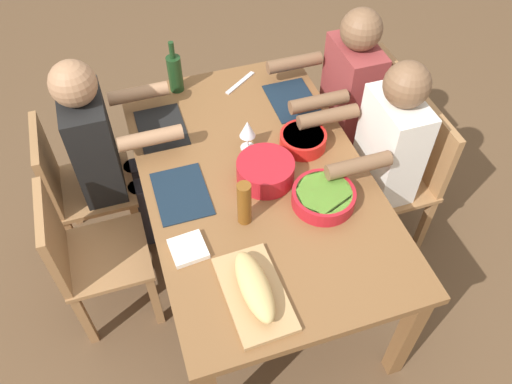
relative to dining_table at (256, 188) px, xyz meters
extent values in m
plane|color=brown|center=(0.00, 0.00, -0.66)|extent=(8.00, 8.00, 0.00)
cube|color=brown|center=(0.00, 0.00, 0.06)|extent=(1.65, 1.02, 0.04)
cube|color=brown|center=(-0.77, -0.45, -0.31)|extent=(0.07, 0.07, 0.70)
cube|color=brown|center=(-0.77, 0.45, -0.31)|extent=(0.07, 0.07, 0.70)
cube|color=brown|center=(0.77, 0.45, -0.31)|extent=(0.07, 0.07, 0.70)
cube|color=#9E7044|center=(0.00, -0.75, -0.22)|extent=(0.40, 0.40, 0.03)
cube|color=#9E7044|center=(0.00, -0.93, -0.01)|extent=(0.38, 0.04, 0.40)
cube|color=#9E7044|center=(-0.17, -0.58, -0.44)|extent=(0.04, 0.04, 0.42)
cube|color=#9E7044|center=(0.17, -0.58, -0.44)|extent=(0.04, 0.04, 0.42)
cube|color=#9E7044|center=(-0.17, -0.92, -0.44)|extent=(0.04, 0.04, 0.42)
cube|color=#9E7044|center=(0.17, -0.92, -0.44)|extent=(0.04, 0.04, 0.42)
cube|color=#9E7044|center=(-0.45, -0.75, -0.22)|extent=(0.40, 0.40, 0.03)
cube|color=#9E7044|center=(-0.45, -0.93, -0.01)|extent=(0.38, 0.04, 0.40)
cube|color=#9E7044|center=(-0.62, -0.58, -0.44)|extent=(0.04, 0.04, 0.42)
cube|color=#9E7044|center=(-0.28, -0.58, -0.44)|extent=(0.04, 0.04, 0.42)
cube|color=#9E7044|center=(-0.62, -0.92, -0.44)|extent=(0.04, 0.04, 0.42)
cube|color=#9E7044|center=(-0.28, -0.92, -0.44)|extent=(0.04, 0.04, 0.42)
cylinder|color=#2D2D38|center=(-0.53, -0.53, -0.43)|extent=(0.11, 0.11, 0.45)
cylinder|color=#2D2D38|center=(-0.37, -0.53, -0.43)|extent=(0.11, 0.11, 0.45)
cube|color=black|center=(-0.45, -0.69, 0.07)|extent=(0.34, 0.20, 0.55)
cylinder|color=#9E7251|center=(-0.62, -0.42, 0.19)|extent=(0.07, 0.30, 0.07)
cylinder|color=#9E7251|center=(-0.28, -0.42, 0.19)|extent=(0.07, 0.30, 0.07)
sphere|color=#9E7251|center=(-0.45, -0.69, 0.44)|extent=(0.21, 0.21, 0.21)
cube|color=#9E7044|center=(-0.45, 0.75, -0.22)|extent=(0.40, 0.40, 0.03)
cube|color=#9E7044|center=(-0.45, 0.93, -0.01)|extent=(0.38, 0.04, 0.40)
cube|color=#9E7044|center=(-0.28, 0.58, -0.44)|extent=(0.04, 0.04, 0.42)
cube|color=#9E7044|center=(-0.62, 0.58, -0.44)|extent=(0.04, 0.04, 0.42)
cube|color=#9E7044|center=(-0.28, 0.92, -0.44)|extent=(0.04, 0.04, 0.42)
cube|color=#9E7044|center=(-0.62, 0.92, -0.44)|extent=(0.04, 0.04, 0.42)
cylinder|color=#2D2D38|center=(-0.37, 0.53, -0.43)|extent=(0.11, 0.11, 0.45)
cylinder|color=#2D2D38|center=(-0.53, 0.53, -0.43)|extent=(0.11, 0.11, 0.45)
cube|color=maroon|center=(-0.45, 0.69, 0.07)|extent=(0.34, 0.20, 0.55)
cylinder|color=brown|center=(-0.28, 0.42, 0.19)|extent=(0.07, 0.30, 0.07)
cylinder|color=brown|center=(-0.62, 0.42, 0.19)|extent=(0.07, 0.30, 0.07)
sphere|color=brown|center=(-0.45, 0.69, 0.44)|extent=(0.21, 0.21, 0.21)
cube|color=#9E7044|center=(0.00, 0.75, -0.22)|extent=(0.40, 0.40, 0.03)
cube|color=#9E7044|center=(0.00, 0.93, -0.01)|extent=(0.38, 0.04, 0.40)
cube|color=#9E7044|center=(0.17, 0.58, -0.44)|extent=(0.04, 0.04, 0.42)
cube|color=#9E7044|center=(-0.17, 0.58, -0.44)|extent=(0.04, 0.04, 0.42)
cube|color=#9E7044|center=(0.17, 0.92, -0.44)|extent=(0.04, 0.04, 0.42)
cube|color=#9E7044|center=(-0.17, 0.92, -0.44)|extent=(0.04, 0.04, 0.42)
cylinder|color=#2D2D38|center=(0.08, 0.53, -0.43)|extent=(0.11, 0.11, 0.45)
cylinder|color=#2D2D38|center=(-0.08, 0.53, -0.43)|extent=(0.11, 0.11, 0.45)
cube|color=white|center=(0.00, 0.69, 0.07)|extent=(0.34, 0.20, 0.55)
cylinder|color=brown|center=(0.17, 0.42, 0.19)|extent=(0.07, 0.30, 0.07)
cylinder|color=brown|center=(-0.17, 0.42, 0.19)|extent=(0.07, 0.30, 0.07)
sphere|color=brown|center=(0.00, 0.69, 0.44)|extent=(0.21, 0.21, 0.21)
cylinder|color=#B21923|center=(0.03, 0.04, 0.13)|extent=(0.26, 0.26, 0.10)
cylinder|color=#2D7028|center=(0.03, 0.04, 0.17)|extent=(0.23, 0.23, 0.04)
cylinder|color=red|center=(-0.12, 0.28, 0.12)|extent=(0.22, 0.22, 0.07)
cylinder|color=beige|center=(-0.12, 0.28, 0.14)|extent=(0.20, 0.20, 0.03)
cylinder|color=#B21923|center=(0.24, 0.23, 0.12)|extent=(0.28, 0.28, 0.07)
cylinder|color=#669E33|center=(0.24, 0.23, 0.14)|extent=(0.24, 0.24, 0.02)
cube|color=tan|center=(0.58, -0.20, 0.09)|extent=(0.41, 0.23, 0.02)
ellipsoid|color=tan|center=(0.58, -0.20, 0.15)|extent=(0.32, 0.12, 0.09)
cylinder|color=#193819|center=(-0.73, -0.21, 0.18)|extent=(0.08, 0.08, 0.20)
cylinder|color=#193819|center=(-0.73, -0.21, 0.33)|extent=(0.03, 0.03, 0.09)
cylinder|color=brown|center=(0.22, -0.12, 0.19)|extent=(0.06, 0.06, 0.22)
cylinder|color=silver|center=(-0.19, 0.02, 0.09)|extent=(0.07, 0.07, 0.01)
cylinder|color=silver|center=(-0.19, 0.02, 0.13)|extent=(0.01, 0.01, 0.07)
cone|color=silver|center=(-0.19, 0.02, 0.21)|extent=(0.08, 0.08, 0.08)
cube|color=#142333|center=(0.00, -0.35, 0.09)|extent=(0.32, 0.23, 0.01)
cube|color=black|center=(-0.45, -0.35, 0.09)|extent=(0.32, 0.23, 0.01)
cube|color=#142333|center=(-0.45, 0.35, 0.09)|extent=(0.32, 0.23, 0.01)
cube|color=silver|center=(-0.68, 0.13, 0.09)|extent=(0.15, 0.20, 0.01)
cube|color=white|center=(0.30, -0.39, 0.09)|extent=(0.15, 0.15, 0.02)
camera|label=1|loc=(1.53, -0.50, 1.84)|focal=36.47mm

